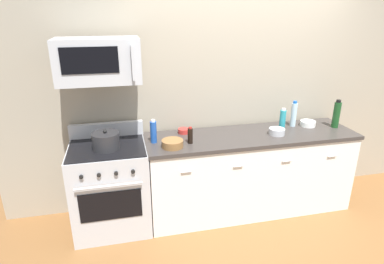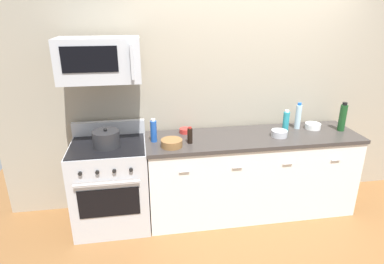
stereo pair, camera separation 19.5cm
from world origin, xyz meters
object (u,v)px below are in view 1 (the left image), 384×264
at_px(bottle_dish_soap, 283,120).
at_px(bowl_white_ceramic, 308,123).
at_px(bottle_soda_blue, 153,132).
at_px(bottle_soy_sauce_dark, 190,136).
at_px(stockpot, 106,141).
at_px(microwave, 98,61).
at_px(bottle_wine_green, 337,114).
at_px(bowl_wooden_salad, 172,143).
at_px(bowl_red_small, 184,131).
at_px(bowl_steel_prep, 277,131).
at_px(range_oven, 111,187).
at_px(bottle_water_clear, 294,114).

height_order(bottle_dish_soap, bowl_white_ceramic, bottle_dish_soap).
distance_m(bottle_soda_blue, bottle_soy_sauce_dark, 0.37).
height_order(bottle_soda_blue, stockpot, bottle_soda_blue).
height_order(microwave, bottle_soda_blue, microwave).
distance_m(bottle_dish_soap, bottle_wine_green, 0.63).
distance_m(bowl_wooden_salad, bowl_white_ceramic, 1.65).
height_order(bottle_dish_soap, bowl_red_small, bottle_dish_soap).
relative_size(bottle_dish_soap, bowl_wooden_salad, 1.16).
xyz_separation_m(microwave, bottle_wine_green, (2.54, -0.05, -0.68)).
bearing_deg(bottle_dish_soap, microwave, -179.46).
height_order(bottle_soy_sauce_dark, bowl_red_small, bottle_soy_sauce_dark).
bearing_deg(bowl_steel_prep, bowl_red_small, 164.61).
bearing_deg(bowl_wooden_salad, bottle_dish_soap, 9.52).
bearing_deg(bottle_wine_green, bottle_soda_blue, 179.68).
relative_size(bottle_wine_green, bottle_soy_sauce_dark, 1.88).
bearing_deg(microwave, range_oven, -90.29).
bearing_deg(bowl_white_ceramic, stockpot, -176.04).
distance_m(bottle_soda_blue, bowl_red_small, 0.41).
distance_m(bottle_soda_blue, bottle_dish_soap, 1.44).
xyz_separation_m(microwave, bottle_soy_sauce_dark, (0.82, -0.14, -0.75)).
bearing_deg(bottle_water_clear, bowl_steel_prep, -145.50).
bearing_deg(bowl_red_small, bowl_wooden_salad, -117.51).
bearing_deg(bowl_wooden_salad, bottle_water_clear, 11.38).
xyz_separation_m(bottle_wine_green, bowl_white_ceramic, (-0.28, 0.11, -0.12)).
bearing_deg(stockpot, bowl_white_ceramic, 3.96).
bearing_deg(bottle_dish_soap, bottle_soy_sauce_dark, -171.79).
relative_size(bottle_soda_blue, stockpot, 0.93).
distance_m(bowl_steel_prep, bowl_white_ceramic, 0.50).
height_order(bottle_soy_sauce_dark, stockpot, stockpot).
height_order(microwave, bottle_water_clear, microwave).
bearing_deg(bottle_soda_blue, stockpot, -172.62).
height_order(bottle_water_clear, stockpot, bottle_water_clear).
distance_m(microwave, bowl_steel_prep, 1.96).
relative_size(bottle_soda_blue, bowl_white_ceramic, 1.42).
bearing_deg(bowl_steel_prep, bottle_water_clear, 34.50).
distance_m(range_oven, bowl_white_ceramic, 2.31).
xyz_separation_m(microwave, bowl_wooden_salad, (0.63, -0.20, -0.79)).
relative_size(microwave, bowl_white_ceramic, 4.35).
relative_size(bottle_dish_soap, bottle_wine_green, 0.77).
relative_size(bottle_soda_blue, bowl_red_small, 1.99).
relative_size(microwave, bottle_wine_green, 2.31).
height_order(bottle_soy_sauce_dark, bowl_white_ceramic, bottle_soy_sauce_dark).
bearing_deg(microwave, bowl_steel_prep, -3.58).
height_order(bottle_wine_green, bowl_white_ceramic, bottle_wine_green).
distance_m(bottle_soy_sauce_dark, bowl_wooden_salad, 0.20).
bearing_deg(bottle_dish_soap, stockpot, -176.52).
bearing_deg(bowl_steel_prep, bottle_soda_blue, 176.80).
xyz_separation_m(bowl_steel_prep, stockpot, (-1.78, 0.01, 0.05)).
relative_size(range_oven, bottle_wine_green, 3.32).
xyz_separation_m(bottle_dish_soap, stockpot, (-1.91, -0.12, -0.03)).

